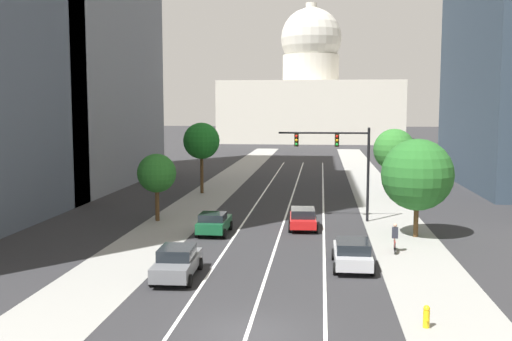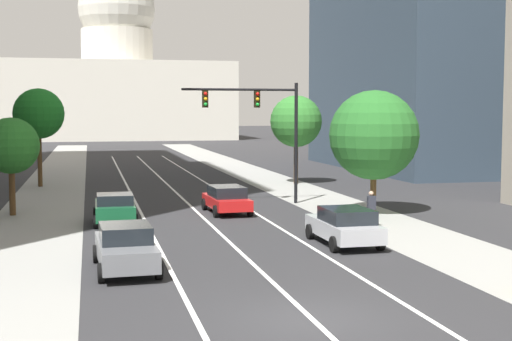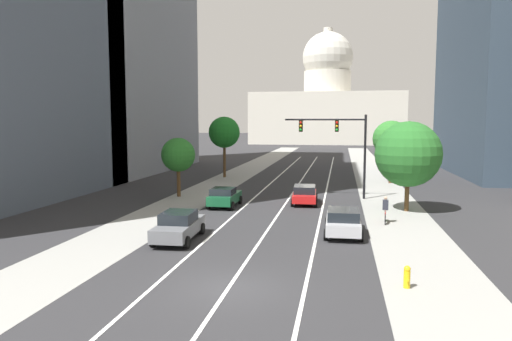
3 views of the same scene
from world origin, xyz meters
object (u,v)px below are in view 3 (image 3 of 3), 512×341
car_green (224,197)px  street_tree_far_right (408,154)px  street_tree_near_left (178,155)px  street_tree_mid_right (391,139)px  car_silver (343,221)px  traffic_signal_mast (340,139)px  fire_hydrant (407,277)px  car_gray (179,226)px  cyclist (385,210)px  capitol_building (327,106)px  car_red (305,194)px  street_tree_mid_left (224,132)px

car_green → street_tree_far_right: (13.47, 0.56, 3.38)m
street_tree_near_left → street_tree_mid_right: (18.97, 12.58, 1.03)m
car_green → car_silver: size_ratio=0.90×
traffic_signal_mast → fire_hydrant: (2.69, -21.82, -4.61)m
car_gray → street_tree_near_left: street_tree_near_left is taller
street_tree_far_right → street_tree_mid_right: street_tree_mid_right is taller
car_silver → street_tree_mid_right: street_tree_mid_right is taller
fire_hydrant → cyclist: bearing=88.9°
capitol_building → car_red: (1.48, -105.16, -10.17)m
car_silver → street_tree_mid_left: bearing=26.7°
car_red → fire_hydrant: (5.40, -18.63, -0.30)m
cyclist → car_silver: bearing=149.5°
fire_hydrant → traffic_signal_mast: bearing=97.0°
fire_hydrant → street_tree_mid_right: 33.27m
car_silver → fire_hydrant: size_ratio=4.95×
cyclist → street_tree_far_right: (1.89, 4.41, 3.31)m
cyclist → street_tree_mid_left: bearing=40.3°
car_gray → fire_hydrant: bearing=-118.9°
car_red → street_tree_mid_left: bearing=30.2°
car_silver → car_red: car_silver is taller
street_tree_mid_left → traffic_signal_mast: bearing=-44.8°
car_silver → street_tree_mid_right: size_ratio=0.68×
car_silver → cyclist: size_ratio=2.62×
street_tree_far_right → street_tree_mid_right: size_ratio=0.99×
car_red → cyclist: cyclist is taller
street_tree_far_right → street_tree_near_left: 18.92m
car_silver → street_tree_mid_left: size_ratio=0.64×
fire_hydrant → street_tree_mid_right: size_ratio=0.14×
car_red → street_tree_mid_left: street_tree_mid_left is taller
street_tree_mid_right → street_tree_mid_left: bearing=173.6°
car_green → cyclist: (11.58, -3.85, 0.08)m
street_tree_mid_left → fire_hydrant: bearing=-65.5°
fire_hydrant → car_red: bearing=106.2°
fire_hydrant → street_tree_far_right: street_tree_far_right is taller
car_gray → car_red: bearing=-26.9°
car_green → fire_hydrant: size_ratio=4.46×
fire_hydrant → street_tree_far_right: bearing=82.7°
capitol_building → street_tree_far_right: capitol_building is taller
street_tree_near_left → street_tree_mid_left: size_ratio=0.72×
car_gray → street_tree_mid_right: (13.88, 27.21, 3.84)m
car_green → fire_hydrant: car_green is taller
fire_hydrant → street_tree_mid_left: 38.75m
car_gray → street_tree_mid_left: size_ratio=0.67×
traffic_signal_mast → street_tree_mid_left: 18.69m
street_tree_near_left → street_tree_mid_left: 14.75m
traffic_signal_mast → street_tree_far_right: size_ratio=1.08×
street_tree_mid_right → fire_hydrant: bearing=-94.4°
car_green → street_tree_mid_right: street_tree_mid_right is taller
capitol_building → traffic_signal_mast: bearing=-87.6°
street_tree_near_left → traffic_signal_mast: bearing=6.2°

